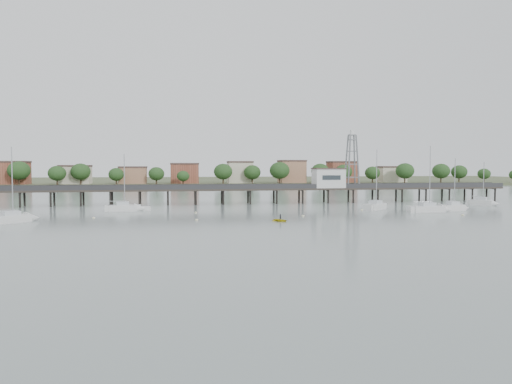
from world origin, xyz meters
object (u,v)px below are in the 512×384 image
(pier, at_px, (236,189))
(lattice_tower, at_px, (352,161))
(sailboat_d, at_px, (434,209))
(sailboat_c, at_px, (378,206))
(sailboat_b, at_px, (129,208))
(sailboat_f, at_px, (457,208))
(sailboat_e, at_px, (486,203))
(white_tender, at_px, (141,208))
(sailboat_a, at_px, (19,218))
(yellow_dinghy, at_px, (280,221))

(pier, distance_m, lattice_tower, 32.34)
(pier, bearing_deg, sailboat_d, -37.06)
(sailboat_c, relative_size, sailboat_b, 1.09)
(sailboat_b, bearing_deg, sailboat_f, -14.71)
(pier, relative_size, sailboat_e, 13.19)
(sailboat_c, distance_m, sailboat_e, 31.45)
(sailboat_f, xyz_separation_m, white_tender, (-68.81, 12.28, -0.21))
(sailboat_f, bearing_deg, pier, 137.12)
(sailboat_d, distance_m, white_tender, 63.82)
(pier, relative_size, white_tender, 39.64)
(white_tender, bearing_deg, sailboat_a, -138.98)
(sailboat_b, bearing_deg, sailboat_d, -17.50)
(yellow_dinghy, bearing_deg, sailboat_b, 104.19)
(sailboat_b, relative_size, sailboat_d, 0.88)
(lattice_tower, relative_size, sailboat_b, 1.18)
(sailboat_c, height_order, sailboat_e, sailboat_c)
(sailboat_b, xyz_separation_m, sailboat_a, (-17.27, -19.11, -0.00))
(pier, xyz_separation_m, sailboat_e, (61.05, -15.18, -3.14))
(sailboat_d, bearing_deg, lattice_tower, 103.34)
(sailboat_c, distance_m, sailboat_f, 16.88)
(sailboat_e, xyz_separation_m, yellow_dinghy, (-58.46, -26.61, -0.65))
(sailboat_d, distance_m, yellow_dinghy, 38.49)
(lattice_tower, xyz_separation_m, sailboat_f, (14.21, -27.28, -10.45))
(sailboat_b, xyz_separation_m, sailboat_d, (64.83, -13.44, -0.01))
(pier, distance_m, yellow_dinghy, 42.04)
(sailboat_e, distance_m, sailboat_d, 26.24)
(sailboat_b, distance_m, white_tender, 2.88)
(white_tender, bearing_deg, pier, 28.70)
(pier, bearing_deg, lattice_tower, 0.00)
(sailboat_e, relative_size, sailboat_d, 0.76)
(sailboat_a, xyz_separation_m, yellow_dinghy, (45.64, -6.63, -0.64))
(sailboat_e, xyz_separation_m, sailboat_f, (-15.34, -12.10, -0.00))
(sailboat_b, xyz_separation_m, sailboat_f, (71.49, -11.23, 0.01))
(sailboat_b, height_order, sailboat_d, sailboat_d)
(sailboat_e, height_order, sailboat_d, sailboat_d)
(sailboat_c, bearing_deg, sailboat_f, -63.65)
(yellow_dinghy, bearing_deg, sailboat_f, -14.98)
(sailboat_c, height_order, yellow_dinghy, sailboat_c)
(sailboat_c, xyz_separation_m, sailboat_b, (-55.88, 4.78, 0.01))
(sailboat_d, bearing_deg, sailboat_f, 17.33)
(pier, distance_m, sailboat_f, 53.32)
(lattice_tower, distance_m, sailboat_a, 83.08)
(sailboat_c, xyz_separation_m, white_tender, (-53.21, 5.83, -0.19))
(sailboat_d, relative_size, white_tender, 3.96)
(lattice_tower, distance_m, sailboat_f, 32.48)
(sailboat_e, xyz_separation_m, sailboat_b, (-86.82, -0.87, -0.01))
(sailboat_d, height_order, yellow_dinghy, sailboat_d)
(sailboat_a, xyz_separation_m, sailboat_d, (82.10, 5.67, -0.00))
(sailboat_a, bearing_deg, sailboat_b, 5.76)
(white_tender, bearing_deg, sailboat_e, -4.41)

